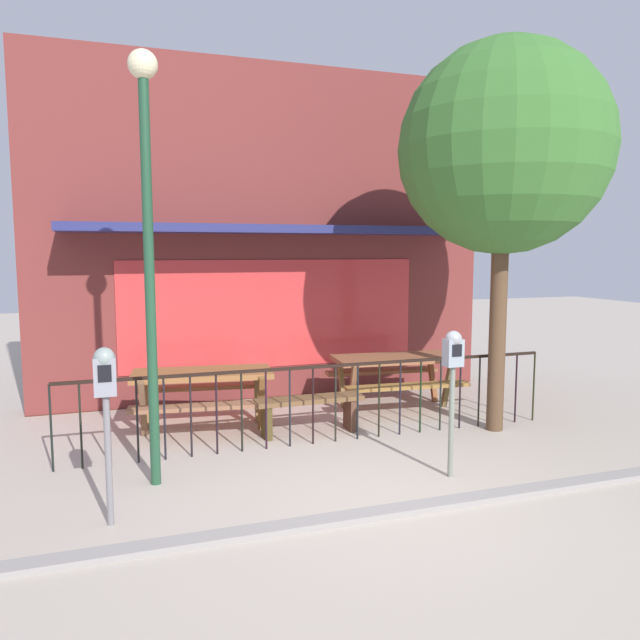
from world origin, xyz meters
name	(u,v)px	position (x,y,z in m)	size (l,w,h in m)	color
ground	(382,495)	(0.00, 0.00, 0.00)	(40.00, 40.00, 0.00)	#B6A898
pub_storefront	(269,235)	(0.00, 4.38, 2.59)	(7.29, 1.39, 5.21)	#42230F
patio_fence_front	(324,390)	(0.00, 1.69, 0.66)	(6.15, 0.04, 0.97)	black
picnic_table_left	(203,383)	(-1.32, 2.75, 0.61)	(1.96, 1.58, 0.79)	#965E33
picnic_table_right	(394,367)	(1.55, 2.96, 0.61)	(1.91, 1.52, 0.79)	#925838
patio_bench	(309,407)	(-0.06, 2.10, 0.35)	(1.40, 0.32, 0.48)	brown
parking_meter_near	(105,389)	(-2.47, 0.17, 1.19)	(0.18, 0.17, 1.54)	slate
parking_meter_far	(453,365)	(0.87, 0.21, 1.19)	(0.18, 0.17, 1.54)	gray
street_tree	(504,150)	(2.30, 1.48, 3.60)	(2.64, 2.64, 4.93)	brown
street_lamp	(147,211)	(-2.04, 0.99, 2.73)	(0.28, 0.28, 4.21)	#20482F
curb_edge	(401,513)	(0.00, -0.42, 0.00)	(10.20, 0.20, 0.11)	gray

